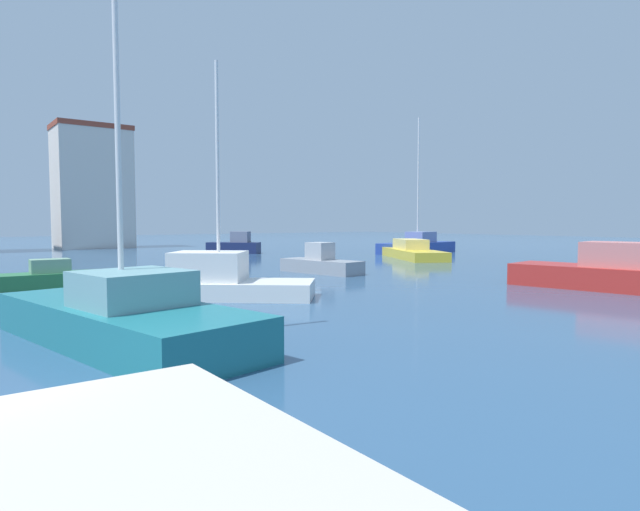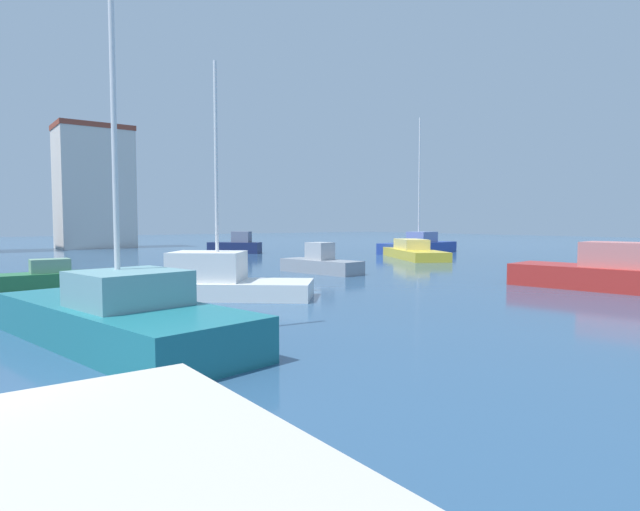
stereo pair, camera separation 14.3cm
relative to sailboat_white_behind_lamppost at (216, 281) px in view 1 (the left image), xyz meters
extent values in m
plane|color=#2D5175|center=(6.78, 10.33, -0.60)|extent=(160.00, 160.00, 0.00)
cube|color=white|center=(0.09, -0.08, -0.31)|extent=(6.46, 5.98, 0.60)
cube|color=silver|center=(-0.17, 0.15, 0.50)|extent=(3.07, 3.01, 1.01)
cylinder|color=silver|center=(0.09, -0.08, 3.75)|extent=(0.12, 0.12, 7.52)
cube|color=gold|center=(20.32, 9.90, -0.28)|extent=(6.42, 8.89, 0.64)
cube|color=#DFCD77|center=(20.57, 10.35, 0.41)|extent=(3.16, 3.79, 0.73)
cube|color=#B22823|center=(13.31, -7.02, -0.16)|extent=(3.40, 7.26, 0.89)
cube|color=#C4716E|center=(13.37, -7.39, 0.77)|extent=(2.05, 2.59, 0.97)
cube|color=#19234C|center=(12.70, 23.19, -0.14)|extent=(4.04, 4.18, 0.92)
cube|color=slate|center=(13.13, 22.74, 0.78)|extent=(1.76, 1.78, 0.92)
cube|color=#1E707A|center=(-4.67, -5.19, -0.16)|extent=(3.92, 7.81, 0.89)
cube|color=#6B9CA2|center=(-4.58, -5.66, 0.65)|extent=(2.36, 2.29, 0.73)
cylinder|color=silver|center=(-4.67, -5.19, 4.87)|extent=(0.12, 0.12, 9.17)
cube|color=#233D93|center=(25.41, 14.16, -0.16)|extent=(8.79, 3.85, 0.90)
cube|color=#6E7DB1|center=(25.94, 14.25, 0.74)|extent=(2.53, 2.12, 0.90)
cylinder|color=silver|center=(25.41, 14.16, 5.53)|extent=(0.12, 0.12, 10.48)
cube|color=gray|center=(8.29, 4.95, -0.26)|extent=(2.24, 4.86, 0.69)
cube|color=#ADB0B5|center=(8.27, 5.02, 0.53)|extent=(1.24, 1.34, 0.90)
cube|color=#28703D|center=(-4.41, 6.75, -0.31)|extent=(5.25, 1.71, 0.59)
cube|color=gray|center=(-4.06, 6.74, 0.26)|extent=(1.47, 0.98, 0.56)
cube|color=beige|center=(5.51, 39.67, 5.27)|extent=(6.92, 5.11, 11.75)
cube|color=brown|center=(5.51, 39.67, 11.40)|extent=(7.05, 5.22, 0.50)
camera|label=1|loc=(-7.98, -16.80, 2.04)|focal=29.61mm
camera|label=2|loc=(-7.87, -16.89, 2.04)|focal=29.61mm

